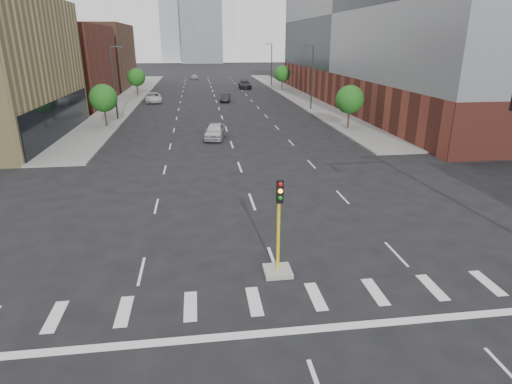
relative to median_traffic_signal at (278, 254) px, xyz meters
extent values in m
cube|color=gray|center=(-15.00, 65.03, -0.90)|extent=(5.00, 92.00, 0.15)
cube|color=gray|center=(15.00, 65.03, -0.90)|extent=(5.00, 92.00, 0.15)
cube|color=brown|center=(-27.50, 57.03, 5.03)|extent=(20.00, 22.00, 12.00)
cube|color=brown|center=(-27.50, 83.03, 5.53)|extent=(20.00, 24.00, 13.00)
cube|color=brown|center=(29.50, 51.03, 1.53)|extent=(24.00, 70.00, 5.00)
cube|color=slate|center=(29.50, 51.03, 12.53)|extent=(24.00, 70.00, 17.00)
cube|color=slate|center=(0.00, 191.03, 21.03)|extent=(18.00, 18.00, 44.00)
cube|color=#999993|center=(0.00, 0.03, -0.87)|extent=(1.20, 1.20, 0.20)
cylinder|color=gold|center=(0.00, 0.03, 0.83)|extent=(0.14, 0.14, 3.20)
cube|color=black|center=(0.00, -0.15, 2.93)|extent=(0.28, 0.18, 1.00)
sphere|color=red|center=(0.00, -0.25, 3.28)|extent=(0.18, 0.18, 0.18)
sphere|color=orange|center=(0.00, -0.25, 2.98)|extent=(0.18, 0.18, 0.18)
sphere|color=#0C7F19|center=(0.00, -0.25, 2.68)|extent=(0.18, 0.18, 0.18)
cylinder|color=#2D2D30|center=(13.50, 46.03, 3.53)|extent=(0.20, 0.20, 9.00)
cube|color=#2D2D30|center=(12.70, 46.03, 8.03)|extent=(1.40, 0.22, 0.15)
cylinder|color=#2D2D30|center=(13.50, 81.03, 3.53)|extent=(0.20, 0.20, 9.00)
cube|color=#2D2D30|center=(12.70, 81.03, 8.03)|extent=(1.40, 0.22, 0.15)
cylinder|color=#2D2D30|center=(-13.50, 41.03, 3.53)|extent=(0.20, 0.20, 9.00)
cube|color=#2D2D30|center=(-12.70, 41.03, 8.03)|extent=(1.40, 0.22, 0.15)
cylinder|color=#382619|center=(-14.00, 36.03, 0.05)|extent=(0.20, 0.20, 1.75)
sphere|color=#215316|center=(-14.00, 36.03, 2.43)|extent=(3.20, 3.20, 3.20)
cylinder|color=#382619|center=(-14.00, 66.03, 0.05)|extent=(0.20, 0.20, 1.75)
sphere|color=#215316|center=(-14.00, 66.03, 2.43)|extent=(3.20, 3.20, 3.20)
cylinder|color=#382619|center=(14.00, 31.03, 0.05)|extent=(0.20, 0.20, 1.75)
sphere|color=#215316|center=(14.00, 31.03, 2.43)|extent=(3.20, 3.20, 3.20)
cylinder|color=#382619|center=(14.00, 71.03, 0.05)|extent=(0.20, 0.20, 1.75)
sphere|color=#215316|center=(14.00, 71.03, 2.43)|extent=(3.20, 3.20, 3.20)
imported|color=silver|center=(-1.50, 27.86, -0.15)|extent=(2.74, 5.07, 1.64)
imported|color=black|center=(1.50, 56.42, -0.28)|extent=(2.02, 4.37, 1.39)
imported|color=silver|center=(-10.39, 57.25, -0.20)|extent=(3.28, 5.88, 1.55)
imported|color=black|center=(6.98, 76.55, -0.11)|extent=(2.41, 5.93, 1.72)
imported|color=#ADADB2|center=(-3.71, 101.12, -0.30)|extent=(1.79, 4.03, 1.35)
camera|label=1|loc=(-3.18, -16.30, 8.74)|focal=30.00mm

